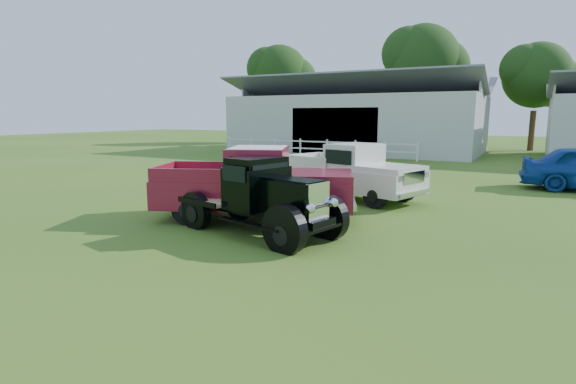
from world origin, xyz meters
The scene contains 9 objects.
ground centered at (0.00, 0.00, 0.00)m, with size 120.00×120.00×0.00m, color #355E19.
shed_left centered at (-7.00, 26.00, 2.80)m, with size 18.80×10.20×5.60m, color #9A9A9A, non-canonical shape.
fence_rail centered at (-8.00, 20.00, 0.60)m, with size 14.20×0.16×1.20m, color white, non-canonical shape.
tree_a centered at (-18.00, 33.00, 5.25)m, with size 6.30×6.30×10.50m, color #193212, non-canonical shape.
tree_b centered at (-4.00, 34.00, 5.75)m, with size 6.90×6.90×11.50m, color #193212, non-canonical shape.
tree_c centered at (5.00, 33.00, 4.50)m, with size 5.40×5.40×9.00m, color #193212, non-canonical shape.
vintage_flatbed centered at (-0.69, 1.14, 0.91)m, with size 4.61×1.83×1.83m, color black, non-canonical shape.
red_pickup centered at (-1.45, 2.35, 0.99)m, with size 5.44×2.09×1.98m, color maroon, non-canonical shape.
white_pickup centered at (-0.22, 6.51, 0.91)m, with size 4.96×1.92×1.82m, color silver, non-canonical shape.
Camera 1 is at (5.07, -7.79, 2.81)m, focal length 28.00 mm.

